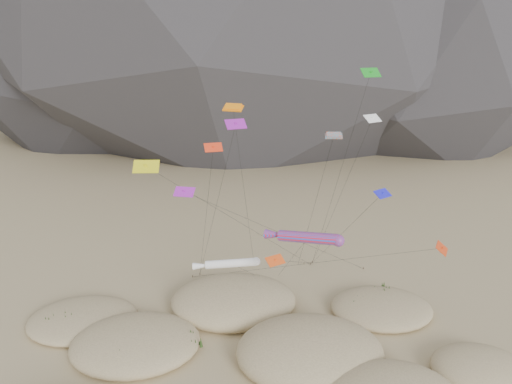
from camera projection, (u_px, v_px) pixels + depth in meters
The scene contains 8 objects.
dunes at pixel (243, 359), 48.18m from camera, with size 50.39×35.84×4.49m.
dune_grass at pixel (265, 357), 48.31m from camera, with size 44.16×29.85×1.50m.
kite_stakes at pixel (270, 269), 68.29m from camera, with size 23.39×6.22×0.30m.
rainbow_tube_kite at pixel (305, 237), 51.25m from camera, with size 7.86×15.17×11.79m.
white_tube_kite at pixel (228, 264), 49.93m from camera, with size 8.07×14.28×9.50m.
orange_parafoil at pixel (233, 110), 54.79m from camera, with size 4.12×11.85×23.57m.
multi_parafoil at pixel (333, 138), 54.11m from camera, with size 2.74×11.08×20.71m.
delta_kites at pixel (285, 174), 50.99m from camera, with size 32.27×21.90×27.34m.
Camera 1 is at (-4.58, -37.83, 30.65)m, focal length 35.00 mm.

